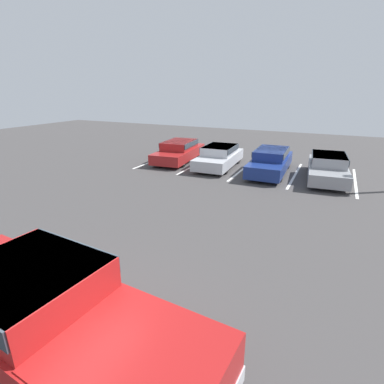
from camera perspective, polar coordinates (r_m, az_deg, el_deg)
The scene contains 11 objects.
ground_plane at distance 6.40m, azimuth -24.32°, elevation -24.96°, with size 60.00×60.00×0.00m, color #423F3F.
stall_stripe_a at distance 19.34m, azimuth -6.53°, elevation 6.20°, with size 0.12×5.29×0.01m, color white.
stall_stripe_b at distance 18.03m, azimuth 1.09°, elevation 5.38°, with size 0.12×5.29×0.01m, color white.
stall_stripe_c at distance 17.09m, azimuth 9.69°, elevation 4.34°, with size 0.12×5.29×0.01m, color white.
stall_stripe_d at distance 16.58m, azimuth 19.03°, elevation 3.09°, with size 0.12×5.29×0.01m, color white.
stall_stripe_e at distance 16.53m, azimuth 28.66°, elevation 1.72°, with size 0.12×5.29×0.01m, color white.
pickup_truck at distance 5.62m, azimuth -25.80°, elevation -20.76°, with size 6.03×2.42×1.69m.
parked_sedan_a at distance 18.74m, azimuth -2.48°, elevation 7.94°, with size 2.26×4.81×1.23m.
parked_sedan_b at distance 17.28m, azimuth 5.21°, elevation 6.89°, with size 1.99×4.47×1.22m.
parked_sedan_c at distance 16.48m, azimuth 14.75°, elevation 5.85°, with size 1.85×4.82×1.27m.
parked_sedan_d at distance 16.22m, azimuth 24.44°, elevation 4.51°, with size 2.12×4.74×1.24m.
Camera 1 is at (3.94, -2.67, 4.29)m, focal length 28.00 mm.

